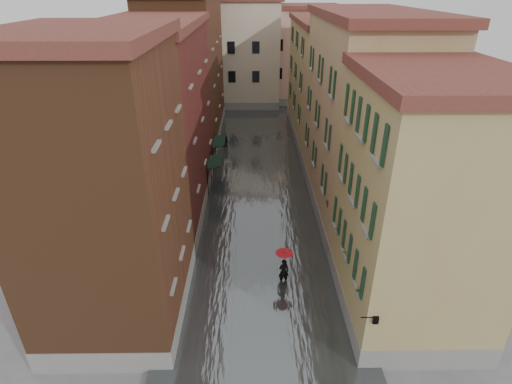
{
  "coord_description": "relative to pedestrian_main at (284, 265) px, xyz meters",
  "views": [
    {
      "loc": [
        -0.55,
        -17.69,
        14.88
      ],
      "look_at": [
        -0.3,
        5.02,
        3.0
      ],
      "focal_mm": 28.0,
      "sensor_mm": 36.0,
      "label": 1
    }
  ],
  "objects": [
    {
      "name": "building_right_near",
      "position": [
        5.85,
        -1.73,
        4.48
      ],
      "size": [
        6.0,
        8.0,
        11.5
      ],
      "primitive_type": "cube",
      "color": "#A28A53",
      "rests_on": "ground"
    },
    {
      "name": "pedestrian_far",
      "position": [
        -4.23,
        20.36,
        -0.56
      ],
      "size": [
        0.83,
        0.74,
        1.42
      ],
      "primitive_type": "imported",
      "rotation": [
        0.0,
        0.0,
        0.35
      ],
      "color": "black",
      "rests_on": "ground"
    },
    {
      "name": "floodwater",
      "position": [
        -1.15,
        13.27,
        -1.17
      ],
      "size": [
        10.0,
        60.0,
        0.2
      ],
      "primitive_type": "cube",
      "color": "#4B5053",
      "rests_on": "ground"
    },
    {
      "name": "building_end_pink",
      "position": [
        4.85,
        40.27,
        4.73
      ],
      "size": [
        10.0,
        9.0,
        12.0
      ],
      "primitive_type": "cube",
      "color": "#CE9A91",
      "rests_on": "ground"
    },
    {
      "name": "awning_far",
      "position": [
        -4.64,
        15.91,
        1.2
      ],
      "size": [
        1.09,
        3.03,
        2.8
      ],
      "color": "black",
      "rests_on": "ground"
    },
    {
      "name": "building_left_mid",
      "position": [
        -8.15,
        9.27,
        4.98
      ],
      "size": [
        6.0,
        14.0,
        12.5
      ],
      "primitive_type": "cube",
      "color": "maroon",
      "rests_on": "ground"
    },
    {
      "name": "wall_lantern",
      "position": [
        3.18,
        -5.73,
        1.74
      ],
      "size": [
        0.71,
        0.22,
        0.35
      ],
      "color": "black",
      "rests_on": "ground"
    },
    {
      "name": "building_left_near",
      "position": [
        -8.15,
        -1.73,
        5.23
      ],
      "size": [
        6.0,
        8.0,
        13.0
      ],
      "primitive_type": "cube",
      "color": "brown",
      "rests_on": "ground"
    },
    {
      "name": "building_end_cream",
      "position": [
        -4.15,
        38.27,
        5.23
      ],
      "size": [
        12.0,
        9.0,
        13.0
      ],
      "primitive_type": "cube",
      "color": "beige",
      "rests_on": "ground"
    },
    {
      "name": "ground",
      "position": [
        -1.15,
        0.27,
        -1.27
      ],
      "size": [
        120.0,
        120.0,
        0.0
      ],
      "primitive_type": "plane",
      "color": "#5F5F62",
      "rests_on": "ground"
    },
    {
      "name": "building_right_mid",
      "position": [
        5.85,
        9.27,
        5.23
      ],
      "size": [
        6.0,
        14.0,
        13.0
      ],
      "primitive_type": "cube",
      "color": "tan",
      "rests_on": "ground"
    },
    {
      "name": "building_left_far",
      "position": [
        -8.15,
        24.27,
        5.73
      ],
      "size": [
        6.0,
        16.0,
        14.0
      ],
      "primitive_type": "cube",
      "color": "brown",
      "rests_on": "ground"
    },
    {
      "name": "building_right_far",
      "position": [
        5.85,
        24.27,
        4.48
      ],
      "size": [
        6.0,
        16.0,
        11.5
      ],
      "primitive_type": "cube",
      "color": "#A28A53",
      "rests_on": "ground"
    },
    {
      "name": "awning_near",
      "position": [
        -4.64,
        11.41,
        1.19
      ],
      "size": [
        1.09,
        2.75,
        2.8
      ],
      "color": "black",
      "rests_on": "ground"
    },
    {
      "name": "window_planters",
      "position": [
        2.97,
        -0.55,
        2.24
      ],
      "size": [
        0.59,
        8.64,
        0.84
      ],
      "color": "#985C31",
      "rests_on": "ground"
    },
    {
      "name": "pedestrian_main",
      "position": [
        0.0,
        0.0,
        0.0
      ],
      "size": [
        0.97,
        0.97,
        2.06
      ],
      "color": "black",
      "rests_on": "ground"
    }
  ]
}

